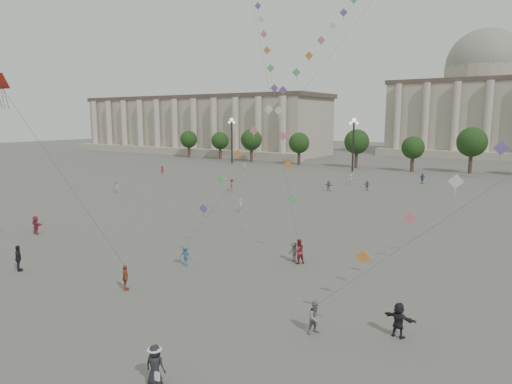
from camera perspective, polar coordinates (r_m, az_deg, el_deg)
The scene contains 25 objects.
ground at distance 27.46m, azimuth -13.76°, elevation -14.11°, with size 360.00×360.00×0.00m, color #53504E.
hall_west at distance 145.17m, azimuth -7.09°, elevation 8.33°, with size 84.00×26.22×17.20m.
hall_central at distance 147.44m, azimuth 26.29°, elevation 9.72°, with size 48.30×34.30×35.50m.
tree_row at distance 96.96m, azimuth 22.12°, elevation 5.46°, with size 137.12×5.12×8.00m.
lamp_post_far_west at distance 107.86m, azimuth -3.05°, elevation 7.49°, with size 2.00×0.90×10.65m.
lamp_post_mid_west at distance 93.34m, azimuth 12.10°, elevation 7.01°, with size 2.00×0.90×10.65m.
person_crowd_0 at distance 79.71m, azimuth 20.07°, elevation 1.60°, with size 1.01×0.42×1.72m, color navy.
person_crowd_1 at distance 69.06m, azimuth -16.99°, elevation 0.65°, with size 0.83×0.65×1.71m, color silver.
person_crowd_2 at distance 88.91m, azimuth -11.63°, elevation 2.69°, with size 1.05×0.60×1.62m, color maroon.
person_crowd_3 at distance 24.45m, azimuth 17.40°, elevation -15.01°, with size 1.65×0.53×1.78m, color black.
person_crowd_4 at distance 75.14m, azimuth 11.76°, elevation 1.51°, with size 1.54×0.49×1.66m, color white.
person_crowd_6 at distance 34.82m, azimuth 4.75°, elevation -7.47°, with size 0.97×0.56×1.50m, color #57585C.
person_crowd_10 at distance 93.44m, azimuth -1.37°, elevation 3.16°, with size 0.54×0.36×1.49m, color silver.
person_crowd_12 at distance 68.37m, azimuth 9.07°, elevation 0.79°, with size 1.44×0.46×1.55m, color slate.
person_crowd_13 at distance 52.58m, azimuth -1.93°, elevation -1.69°, with size 0.54×0.36×1.49m, color #BABAB5.
person_crowd_16 at distance 69.59m, azimuth 13.69°, elevation 0.78°, with size 0.90×0.37×1.53m, color #57565B.
person_crowd_17 at distance 67.68m, azimuth -3.02°, elevation 0.94°, with size 1.21×0.69×1.87m, color #A0382B.
tourist_0 at distance 30.33m, azimuth -16.01°, elevation -10.27°, with size 0.95×0.40×1.62m, color #9D422B.
tourist_1 at distance 36.66m, azimuth -27.57°, elevation -7.36°, with size 1.10×0.46×1.87m, color black.
tourist_2 at distance 47.31m, azimuth -25.81°, elevation -3.72°, with size 1.62×0.52×1.74m, color #9F2B41.
kite_flyer_0 at distance 34.33m, azimuth 5.34°, elevation -7.40°, with size 0.91×0.71×1.88m, color maroon.
kite_flyer_1 at distance 34.11m, azimuth -8.83°, elevation -7.83°, with size 1.03×0.59×1.59m, color #3A6283.
kite_flyer_2 at distance 23.97m, azimuth 7.44°, elevation -15.29°, with size 0.82×0.64×1.69m, color slate.
hat_person at distance 20.14m, azimuth -12.51°, elevation -20.33°, with size 0.95×0.74×1.73m.
dragon_kite at distance 36.61m, azimuth -29.38°, elevation 10.77°, with size 6.36×0.94×15.73m.
Camera 1 is at (18.67, -16.99, 10.80)m, focal length 32.00 mm.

